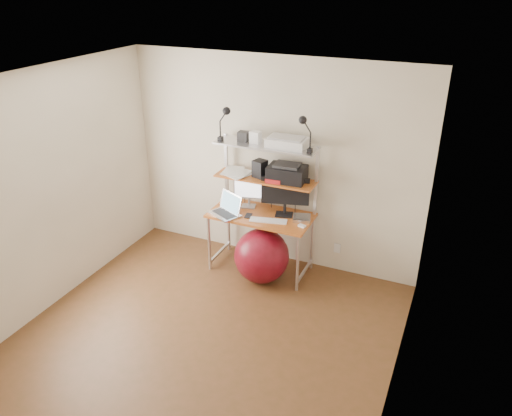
{
  "coord_description": "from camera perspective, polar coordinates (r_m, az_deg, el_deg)",
  "views": [
    {
      "loc": [
        2.05,
        -3.34,
        3.32
      ],
      "look_at": [
        0.07,
        1.15,
        0.96
      ],
      "focal_mm": 35.0,
      "sensor_mm": 36.0,
      "label": 1
    }
  ],
  "objects": [
    {
      "name": "red_box",
      "position": [
        5.62,
        2.05,
        3.19
      ],
      "size": [
        0.19,
        0.13,
        0.05
      ],
      "primitive_type": "cube",
      "rotation": [
        0.0,
        0.0,
        0.1
      ],
      "color": "red",
      "rests_on": "mid_shelf"
    },
    {
      "name": "box_white",
      "position": [
        5.65,
        -0.06,
        8.1
      ],
      "size": [
        0.12,
        0.11,
        0.13
      ],
      "primitive_type": "cube",
      "rotation": [
        0.0,
        0.0,
        -0.09
      ],
      "color": "silver",
      "rests_on": "top_shelf"
    },
    {
      "name": "clip_lamp_left",
      "position": [
        5.62,
        -3.54,
        10.4
      ],
      "size": [
        0.16,
        0.09,
        0.4
      ],
      "color": "black",
      "rests_on": "top_shelf"
    },
    {
      "name": "room",
      "position": [
        4.44,
        -6.8,
        -2.37
      ],
      "size": [
        3.6,
        3.6,
        3.6
      ],
      "color": "brown",
      "rests_on": "ground"
    },
    {
      "name": "monitor_black",
      "position": [
        5.7,
        3.35,
        1.75
      ],
      "size": [
        0.54,
        0.21,
        0.55
      ],
      "rotation": [
        0.0,
        0.0,
        0.26
      ],
      "color": "black",
      "rests_on": "desktop"
    },
    {
      "name": "monitor_silver",
      "position": [
        5.92,
        -0.81,
        2.11
      ],
      "size": [
        0.36,
        0.17,
        0.41
      ],
      "rotation": [
        0.0,
        0.0,
        0.26
      ],
      "color": "#AFAFB4",
      "rests_on": "desktop"
    },
    {
      "name": "printer",
      "position": [
        5.64,
        3.56,
        4.03
      ],
      "size": [
        0.44,
        0.31,
        0.2
      ],
      "rotation": [
        0.0,
        0.0,
        0.06
      ],
      "color": "black",
      "rests_on": "mid_shelf"
    },
    {
      "name": "exercise_ball",
      "position": [
        5.8,
        0.65,
        -5.49
      ],
      "size": [
        0.64,
        0.64,
        0.64
      ],
      "primitive_type": "sphere",
      "color": "maroon",
      "rests_on": "floor"
    },
    {
      "name": "laptop",
      "position": [
        5.81,
        -3.28,
        -0.19
      ],
      "size": [
        0.44,
        0.41,
        0.31
      ],
      "rotation": [
        0.0,
        0.0,
        -0.45
      ],
      "color": "silver",
      "rests_on": "desktop"
    },
    {
      "name": "phone",
      "position": [
        5.77,
        -0.89,
        -0.88
      ],
      "size": [
        0.09,
        0.14,
        0.01
      ],
      "primitive_type": "cube",
      "rotation": [
        0.0,
        0.0,
        0.19
      ],
      "color": "black",
      "rests_on": "desktop"
    },
    {
      "name": "wall_outlet",
      "position": [
        6.07,
        9.26,
        -4.55
      ],
      "size": [
        0.08,
        0.01,
        0.12
      ],
      "primitive_type": "cube",
      "color": "silver",
      "rests_on": "room"
    },
    {
      "name": "nas_cube",
      "position": [
        5.74,
        0.45,
        4.52
      ],
      "size": [
        0.17,
        0.17,
        0.2
      ],
      "primitive_type": "cube",
      "rotation": [
        0.0,
        0.0,
        -0.27
      ],
      "color": "black",
      "rests_on": "mid_shelf"
    },
    {
      "name": "box_grey",
      "position": [
        5.71,
        -1.47,
        8.19
      ],
      "size": [
        0.12,
        0.12,
        0.11
      ],
      "primitive_type": "cube",
      "rotation": [
        0.0,
        0.0,
        0.11
      ],
      "color": "#2A2A2C",
      "rests_on": "top_shelf"
    },
    {
      "name": "mac_mini",
      "position": [
        5.7,
        5.24,
        -1.15
      ],
      "size": [
        0.25,
        0.25,
        0.04
      ],
      "primitive_type": "cube",
      "rotation": [
        0.0,
        0.0,
        0.3
      ],
      "color": "silver",
      "rests_on": "desktop"
    },
    {
      "name": "keyboard",
      "position": [
        5.65,
        1.41,
        -1.44
      ],
      "size": [
        0.44,
        0.22,
        0.01
      ],
      "primitive_type": "cube",
      "rotation": [
        0.0,
        0.0,
        0.23
      ],
      "color": "silver",
      "rests_on": "desktop"
    },
    {
      "name": "paper_stack",
      "position": [
        5.89,
        -2.3,
        4.14
      ],
      "size": [
        0.4,
        0.41,
        0.02
      ],
      "color": "white",
      "rests_on": "mid_shelf"
    },
    {
      "name": "scanner",
      "position": [
        5.53,
        3.59,
        7.55
      ],
      "size": [
        0.44,
        0.29,
        0.11
      ],
      "rotation": [
        0.0,
        0.0,
        0.02
      ],
      "color": "silver",
      "rests_on": "top_shelf"
    },
    {
      "name": "computer_desk",
      "position": [
        5.77,
        0.82,
        1.45
      ],
      "size": [
        1.2,
        0.6,
        1.57
      ],
      "color": "#C36126",
      "rests_on": "ground"
    },
    {
      "name": "mouse",
      "position": [
        5.55,
        5.27,
        -2.05
      ],
      "size": [
        0.09,
        0.07,
        0.02
      ],
      "primitive_type": "cube",
      "rotation": [
        0.0,
        0.0,
        -0.28
      ],
      "color": "silver",
      "rests_on": "desktop"
    },
    {
      "name": "clip_lamp_right",
      "position": [
        5.3,
        5.54,
        9.3
      ],
      "size": [
        0.16,
        0.09,
        0.4
      ],
      "color": "black",
      "rests_on": "top_shelf"
    }
  ]
}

